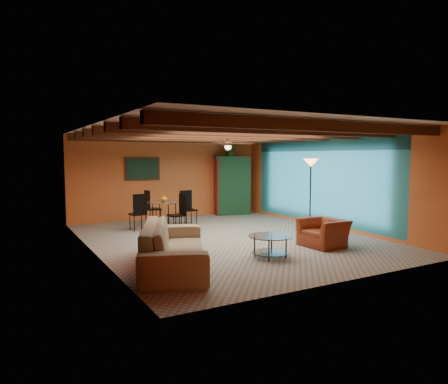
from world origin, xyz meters
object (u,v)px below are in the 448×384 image
armchair (323,233)px  coffee_table (270,246)px  floor_lamp (310,195)px  sofa (174,246)px  potted_plant (230,151)px  dining_table (164,210)px  armoire (230,186)px  vase (164,188)px

armchair → coffee_table: armchair is taller
coffee_table → floor_lamp: (2.71, 1.93, 0.77)m
sofa → potted_plant: potted_plant is taller
dining_table → sofa: bearing=-108.4°
armoire → floor_lamp: (0.31, -3.86, 0.00)m
sofa → armoire: armoire is taller
vase → coffee_table: bearing=-81.8°
armchair → coffee_table: 1.68m
floor_lamp → potted_plant: size_ratio=3.98×
dining_table → potted_plant: potted_plant is taller
coffee_table → armoire: armoire is taller
armoire → potted_plant: size_ratio=3.97×
armoire → floor_lamp: 3.87m
sofa → vase: bearing=4.1°
dining_table → armoire: bearing=25.5°
armoire → potted_plant: bearing=0.0°
vase → floor_lamp: bearing=-36.0°
sofa → armoire: bearing=-15.8°
coffee_table → vase: bearing=98.2°
floor_lamp → armoire: bearing=94.5°
sofa → dining_table: bearing=4.1°
sofa → armoire: (4.40, 5.58, 0.58)m
armchair → armoire: armoire is taller
dining_table → vase: 0.62m
floor_lamp → vase: (-3.33, 2.42, 0.14)m
coffee_table → potted_plant: potted_plant is taller
sofa → vase: (1.38, 4.14, 0.72)m
dining_table → armoire: 3.38m
vase → dining_table: bearing=180.0°
armchair → armoire: bearing=170.3°
sofa → floor_lamp: bearing=-47.5°
coffee_table → vase: (-0.63, 4.35, 0.91)m
coffee_table → armoire: (2.40, 5.79, 0.76)m
armchair → vase: 4.77m
dining_table → potted_plant: bearing=25.5°
dining_table → floor_lamp: 4.15m
coffee_table → vase: 4.49m
floor_lamp → dining_table: bearing=144.0°
sofa → armchair: (3.66, 0.04, -0.10)m
floor_lamp → armchair: bearing=-122.0°
coffee_table → armchair: bearing=8.6°
armchair → dining_table: dining_table is taller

